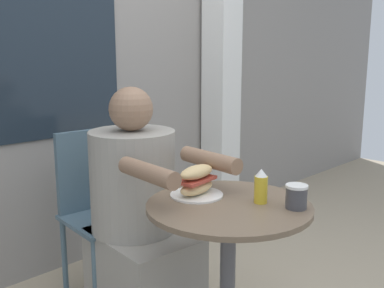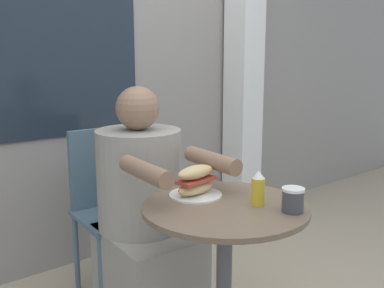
{
  "view_description": "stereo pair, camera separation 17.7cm",
  "coord_description": "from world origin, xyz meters",
  "px_view_note": "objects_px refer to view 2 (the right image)",
  "views": [
    {
      "loc": [
        -1.23,
        -1.03,
        1.26
      ],
      "look_at": [
        0.0,
        0.19,
        0.9
      ],
      "focal_mm": 42.0,
      "sensor_mm": 36.0,
      "label": 1
    },
    {
      "loc": [
        -1.1,
        -1.15,
        1.26
      ],
      "look_at": [
        0.0,
        0.19,
        0.9
      ],
      "focal_mm": 42.0,
      "sensor_mm": 36.0,
      "label": 2
    }
  ],
  "objects_px": {
    "sandwich_on_plate": "(196,183)",
    "drink_cup": "(293,200)",
    "condiment_bottle": "(258,188)",
    "diner_chair": "(109,196)",
    "seated_diner": "(145,225)",
    "cafe_table": "(224,254)"
  },
  "relations": [
    {
      "from": "sandwich_on_plate",
      "to": "condiment_bottle",
      "type": "height_order",
      "value": "condiment_bottle"
    },
    {
      "from": "diner_chair",
      "to": "condiment_bottle",
      "type": "distance_m",
      "value": 0.98
    },
    {
      "from": "drink_cup",
      "to": "condiment_bottle",
      "type": "distance_m",
      "value": 0.14
    },
    {
      "from": "drink_cup",
      "to": "cafe_table",
      "type": "bearing_deg",
      "value": 123.22
    },
    {
      "from": "sandwich_on_plate",
      "to": "drink_cup",
      "type": "height_order",
      "value": "sandwich_on_plate"
    },
    {
      "from": "seated_diner",
      "to": "cafe_table",
      "type": "bearing_deg",
      "value": 97.49
    },
    {
      "from": "cafe_table",
      "to": "condiment_bottle",
      "type": "xyz_separation_m",
      "value": [
        0.09,
        -0.08,
        0.26
      ]
    },
    {
      "from": "seated_diner",
      "to": "condiment_bottle",
      "type": "bearing_deg",
      "value": 106.03
    },
    {
      "from": "seated_diner",
      "to": "drink_cup",
      "type": "height_order",
      "value": "seated_diner"
    },
    {
      "from": "seated_diner",
      "to": "sandwich_on_plate",
      "type": "relative_size",
      "value": 5.32
    },
    {
      "from": "condiment_bottle",
      "to": "diner_chair",
      "type": "bearing_deg",
      "value": 96.38
    },
    {
      "from": "cafe_table",
      "to": "condiment_bottle",
      "type": "height_order",
      "value": "condiment_bottle"
    },
    {
      "from": "sandwich_on_plate",
      "to": "drink_cup",
      "type": "bearing_deg",
      "value": -67.16
    },
    {
      "from": "seated_diner",
      "to": "sandwich_on_plate",
      "type": "distance_m",
      "value": 0.46
    },
    {
      "from": "cafe_table",
      "to": "drink_cup",
      "type": "bearing_deg",
      "value": -56.78
    },
    {
      "from": "diner_chair",
      "to": "seated_diner",
      "type": "bearing_deg",
      "value": 93.0
    },
    {
      "from": "diner_chair",
      "to": "sandwich_on_plate",
      "type": "xyz_separation_m",
      "value": [
        -0.0,
        -0.71,
        0.24
      ]
    },
    {
      "from": "cafe_table",
      "to": "diner_chair",
      "type": "bearing_deg",
      "value": 90.83
    },
    {
      "from": "diner_chair",
      "to": "seated_diner",
      "type": "xyz_separation_m",
      "value": [
        -0.01,
        -0.35,
        -0.05
      ]
    },
    {
      "from": "cafe_table",
      "to": "seated_diner",
      "type": "xyz_separation_m",
      "value": [
        -0.02,
        0.51,
        -0.04
      ]
    },
    {
      "from": "cafe_table",
      "to": "seated_diner",
      "type": "distance_m",
      "value": 0.51
    },
    {
      "from": "seated_diner",
      "to": "condiment_bottle",
      "type": "height_order",
      "value": "seated_diner"
    }
  ]
}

